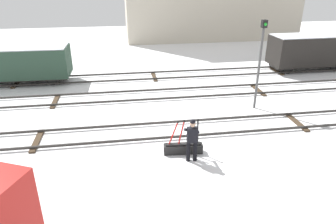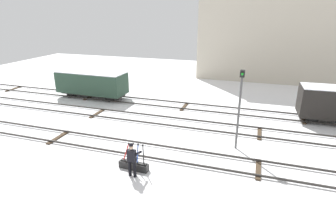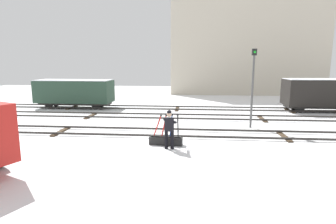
{
  "view_description": "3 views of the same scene",
  "coord_description": "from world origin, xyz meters",
  "px_view_note": "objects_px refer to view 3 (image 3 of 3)",
  "views": [
    {
      "loc": [
        -2.18,
        -12.24,
        6.56
      ],
      "look_at": [
        -0.28,
        0.02,
        0.97
      ],
      "focal_mm": 33.55,
      "sensor_mm": 36.0,
      "label": 1
    },
    {
      "loc": [
        5.28,
        -12.49,
        7.31
      ],
      "look_at": [
        0.24,
        2.97,
        1.35
      ],
      "focal_mm": 29.44,
      "sensor_mm": 36.0,
      "label": 2
    },
    {
      "loc": [
        1.21,
        -13.96,
        3.71
      ],
      "look_at": [
        -0.27,
        2.75,
        0.71
      ],
      "focal_mm": 29.5,
      "sensor_mm": 36.0,
      "label": 3
    }
  ],
  "objects_px": {
    "switch_lever_frame": "(166,139)",
    "signal_post": "(253,81)",
    "freight_car_far_end": "(323,93)",
    "freight_car_back_track": "(75,92)",
    "rail_worker": "(169,127)"
  },
  "relations": [
    {
      "from": "switch_lever_frame",
      "to": "signal_post",
      "type": "height_order",
      "value": "signal_post"
    },
    {
      "from": "signal_post",
      "to": "freight_car_far_end",
      "type": "relative_size",
      "value": 0.79
    },
    {
      "from": "switch_lever_frame",
      "to": "freight_car_far_end",
      "type": "height_order",
      "value": "freight_car_far_end"
    },
    {
      "from": "switch_lever_frame",
      "to": "freight_car_far_end",
      "type": "distance_m",
      "value": 14.84
    },
    {
      "from": "freight_car_back_track",
      "to": "rail_worker",
      "type": "bearing_deg",
      "value": -48.79
    },
    {
      "from": "switch_lever_frame",
      "to": "freight_car_far_end",
      "type": "relative_size",
      "value": 0.27
    },
    {
      "from": "rail_worker",
      "to": "signal_post",
      "type": "xyz_separation_m",
      "value": [
        4.36,
        4.37,
        1.73
      ]
    },
    {
      "from": "signal_post",
      "to": "freight_car_far_end",
      "type": "xyz_separation_m",
      "value": [
        6.53,
        5.99,
        -1.26
      ]
    },
    {
      "from": "freight_car_back_track",
      "to": "freight_car_far_end",
      "type": "bearing_deg",
      "value": 1.1
    },
    {
      "from": "switch_lever_frame",
      "to": "signal_post",
      "type": "relative_size",
      "value": 0.35
    },
    {
      "from": "signal_post",
      "to": "freight_car_back_track",
      "type": "bearing_deg",
      "value": 155.4
    },
    {
      "from": "signal_post",
      "to": "freight_car_back_track",
      "type": "xyz_separation_m",
      "value": [
        -13.08,
        5.99,
        -1.34
      ]
    },
    {
      "from": "rail_worker",
      "to": "freight_car_back_track",
      "type": "relative_size",
      "value": 0.28
    },
    {
      "from": "rail_worker",
      "to": "signal_post",
      "type": "distance_m",
      "value": 6.41
    },
    {
      "from": "switch_lever_frame",
      "to": "signal_post",
      "type": "distance_m",
      "value": 6.42
    }
  ]
}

